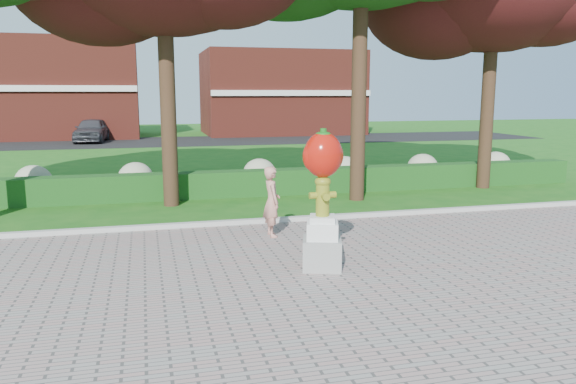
% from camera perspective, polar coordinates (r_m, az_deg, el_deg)
% --- Properties ---
extents(ground, '(100.00, 100.00, 0.00)m').
position_cam_1_polar(ground, '(11.04, 0.34, -6.81)').
color(ground, '#195715').
rests_on(ground, ground).
extents(walkway, '(40.00, 14.00, 0.04)m').
position_cam_1_polar(walkway, '(7.48, 8.43, -15.22)').
color(walkway, gray).
rests_on(walkway, ground).
extents(curb, '(40.00, 0.18, 0.15)m').
position_cam_1_polar(curb, '(13.84, -2.82, -3.02)').
color(curb, '#ADADA5').
rests_on(curb, ground).
extents(lawn_hedge, '(24.00, 0.70, 0.80)m').
position_cam_1_polar(lawn_hedge, '(17.65, -5.45, 0.86)').
color(lawn_hedge, '#134315').
rests_on(lawn_hedge, ground).
extents(hydrangea_row, '(20.10, 1.10, 0.99)m').
position_cam_1_polar(hydrangea_row, '(18.69, -4.20, 1.86)').
color(hydrangea_row, '#9BA27C').
rests_on(hydrangea_row, ground).
extents(street, '(50.00, 8.00, 0.02)m').
position_cam_1_polar(street, '(38.44, -10.37, 5.10)').
color(street, black).
rests_on(street, ground).
extents(building_left, '(14.00, 8.00, 7.00)m').
position_cam_1_polar(building_left, '(44.82, -24.13, 9.55)').
color(building_left, maroon).
rests_on(building_left, ground).
extents(building_right, '(12.00, 8.00, 6.40)m').
position_cam_1_polar(building_right, '(45.49, -0.81, 10.02)').
color(building_right, maroon).
rests_on(building_right, ground).
extents(hydrant_sculpture, '(0.86, 0.86, 2.55)m').
position_cam_1_polar(hydrant_sculpture, '(10.05, 3.54, -0.36)').
color(hydrant_sculpture, gray).
rests_on(hydrant_sculpture, walkway).
extents(woman, '(0.41, 0.59, 1.57)m').
position_cam_1_polar(woman, '(12.45, -1.66, -0.97)').
color(woman, tan).
rests_on(woman, walkway).
extents(parked_car, '(2.32, 4.78, 1.57)m').
position_cam_1_polar(parked_car, '(39.35, -19.30, 5.98)').
color(parked_car, '#404248').
rests_on(parked_car, street).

